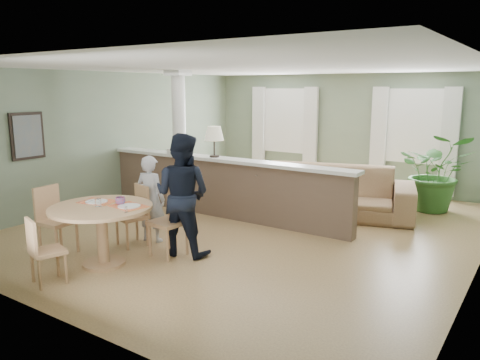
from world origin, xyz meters
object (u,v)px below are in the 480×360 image
Objects in this scene: chair_far_boy at (136,212)px; houseplant at (437,172)px; chair_far_man at (172,217)px; sofa at (327,191)px; chair_side at (53,217)px; dining_table at (102,218)px; man_person at (182,195)px; chair_near at (42,248)px; child_person at (151,199)px.

houseplant is at bearing 70.40° from chair_far_boy.
chair_far_man is at bearing 14.69° from chair_far_boy.
chair_side reaches higher than sofa.
sofa is at bearing -138.59° from houseplant.
dining_table is (-1.46, -4.10, 0.19)m from sofa.
dining_table reaches higher than chair_far_boy.
houseplant is 1.12× the size of dining_table.
dining_table is 0.77× the size of man_person.
chair_near is 0.48× the size of man_person.
dining_table is at bearing -125.99° from sofa.
child_person reaches higher than chair_far_man.
sofa is at bearing -127.30° from child_person.
houseplant is 6.95m from chair_side.
chair_near is (-1.56, -4.95, 0.00)m from sofa.
chair_far_man is (0.76, -0.02, 0.05)m from chair_far_boy.
chair_side is (-4.07, -5.63, -0.22)m from houseplant.
child_person reaches higher than chair_near.
chair_far_man is at bearing -122.97° from sofa.
sofa reaches higher than chair_far_boy.
dining_table is at bearing -56.34° from chair_far_boy.
child_person is (-0.08, 1.95, 0.22)m from chair_near.
chair_near is 0.85× the size of chair_side.
houseplant is 5.24m from man_person.
houseplant is 1.82× the size of chair_near.
houseplant is at bearing 66.54° from chair_far_man.
man_person is (-0.85, -3.16, 0.42)m from sofa.
sofa is 2.06× the size of houseplant.
houseplant is at bearing 25.00° from sofa.
chair_near is at bearing -68.12° from chair_far_boy.
child_person is at bearing -135.14° from sofa.
sofa is 2.31× the size of child_person.
chair_side is at bearing -142.18° from chair_far_man.
dining_table is 1.34× the size of chair_far_man.
houseplant is 5.53m from child_person.
child_person reaches higher than dining_table.
man_person reaches higher than houseplant.
chair_far_man is 1.72m from chair_side.
child_person is at bearing -37.65° from chair_side.
child_person is (-0.18, 1.10, 0.03)m from dining_table.
child_person is at bearing 99.48° from dining_table.
chair_side is (-0.87, 0.77, 0.08)m from chair_near.
chair_side is 1.43m from child_person.
chair_near is (-0.59, -1.69, -0.10)m from chair_far_man.
chair_far_boy is at bearing 107.53° from dining_table.
dining_table is 0.91m from chair_far_boy.
chair_far_boy reaches higher than chair_near.
chair_side is (-0.97, -0.08, -0.11)m from dining_table.
sofa is 3.44× the size of chair_far_boy.
houseplant reaches higher than chair_far_boy.
child_person is 0.78× the size of man_person.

